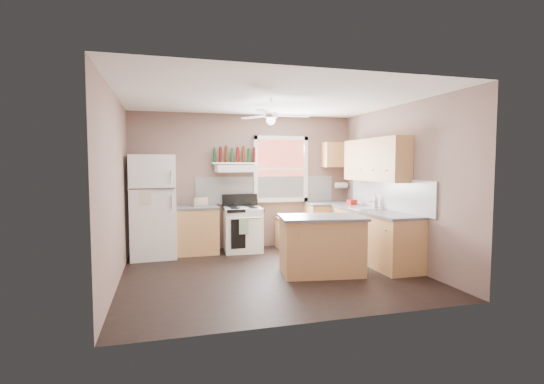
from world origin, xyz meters
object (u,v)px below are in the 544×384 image
object	(u,v)px
toaster	(199,201)
island	(321,246)
stove	(243,229)
cart	(292,232)
refrigerator	(152,206)

from	to	relation	value
toaster	island	world-z (taller)	toaster
stove	cart	distance (m)	1.05
cart	island	world-z (taller)	island
refrigerator	island	world-z (taller)	refrigerator
refrigerator	island	bearing A→B (deg)	-38.63
toaster	stove	bearing A→B (deg)	-26.03
island	cart	bearing A→B (deg)	93.45
toaster	stove	world-z (taller)	toaster
stove	island	bearing A→B (deg)	-60.74
island	stove	bearing A→B (deg)	123.32
refrigerator	stove	bearing A→B (deg)	-1.82
refrigerator	toaster	distance (m)	0.87
cart	island	distance (m)	1.96
cart	refrigerator	bearing A→B (deg)	-176.02
refrigerator	cart	size ratio (longest dim) A/B	3.02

